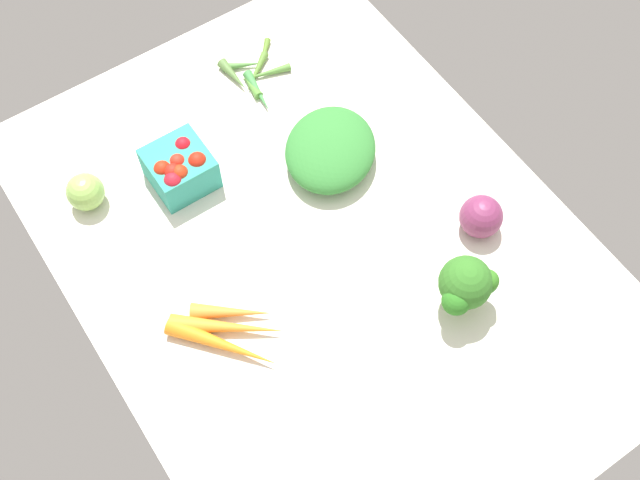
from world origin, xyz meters
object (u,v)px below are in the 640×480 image
(broccoli_head, at_px, (467,285))
(leafy_greens_clump, at_px, (330,150))
(red_onion_near_basket, at_px, (481,217))
(heirloom_tomato_green, at_px, (85,192))
(carrot_bunch, at_px, (226,330))
(okra_pile, at_px, (251,76))
(berry_basket, at_px, (180,168))

(broccoli_head, distance_m, leafy_greens_clump, 0.34)
(red_onion_near_basket, bearing_deg, leafy_greens_clump, 26.86)
(heirloom_tomato_green, bearing_deg, carrot_bunch, -168.43)
(heirloom_tomato_green, bearing_deg, okra_pile, -78.89)
(broccoli_head, bearing_deg, berry_basket, 29.31)
(red_onion_near_basket, xyz_separation_m, okra_pile, (0.47, 0.14, -0.03))
(berry_basket, bearing_deg, red_onion_near_basket, -134.50)
(leafy_greens_clump, height_order, heirloom_tomato_green, heirloom_tomato_green)
(heirloom_tomato_green, relative_size, carrot_bunch, 0.38)
(heirloom_tomato_green, relative_size, berry_basket, 0.63)
(carrot_bunch, xyz_separation_m, berry_basket, (0.28, -0.08, 0.03))
(broccoli_head, bearing_deg, leafy_greens_clump, 2.67)
(leafy_greens_clump, xyz_separation_m, okra_pile, (0.23, 0.02, -0.02))
(berry_basket, bearing_deg, broccoli_head, -150.69)
(carrot_bunch, bearing_deg, okra_pile, -36.12)
(leafy_greens_clump, bearing_deg, okra_pile, 4.58)
(okra_pile, relative_size, berry_basket, 1.52)
(heirloom_tomato_green, xyz_separation_m, carrot_bunch, (-0.33, -0.07, -0.02))
(carrot_bunch, bearing_deg, leafy_greens_clump, -60.56)
(leafy_greens_clump, distance_m, red_onion_near_basket, 0.27)
(red_onion_near_basket, xyz_separation_m, carrot_bunch, (0.07, 0.43, -0.02))
(red_onion_near_basket, distance_m, carrot_bunch, 0.44)
(okra_pile, bearing_deg, berry_basket, 120.03)
(carrot_bunch, distance_m, berry_basket, 0.29)
(heirloom_tomato_green, xyz_separation_m, berry_basket, (-0.05, -0.15, 0.01))
(okra_pile, bearing_deg, leafy_greens_clump, -175.42)
(broccoli_head, relative_size, berry_basket, 1.09)
(heirloom_tomato_green, relative_size, okra_pile, 0.42)
(heirloom_tomato_green, bearing_deg, red_onion_near_basket, -128.50)
(broccoli_head, height_order, carrot_bunch, broccoli_head)
(red_onion_near_basket, bearing_deg, okra_pile, 16.80)
(red_onion_near_basket, relative_size, berry_basket, 0.71)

